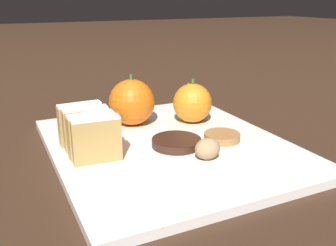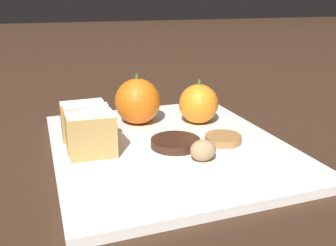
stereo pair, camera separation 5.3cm
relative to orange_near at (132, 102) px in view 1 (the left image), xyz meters
The scene contains 12 objects.
ground_plane 0.11m from the orange_near, 80.18° to the right, with size 6.00×6.00×0.00m, color #382316.
serving_platter 0.11m from the orange_near, 80.18° to the right, with size 0.32×0.38×0.01m.
stollen_slice_front 0.15m from the orange_near, 127.46° to the right, with size 0.06×0.02×0.06m.
stollen_slice_second 0.13m from the orange_near, 134.14° to the right, with size 0.06×0.02×0.06m.
stollen_slice_third 0.12m from the orange_near, 142.29° to the right, with size 0.06×0.02×0.06m.
stollen_slice_fourth 0.11m from the orange_near, 153.45° to the right, with size 0.06×0.02×0.06m.
orange_near is the anchor object (origin of this frame).
orange_far 0.10m from the orange_near, 18.31° to the right, with size 0.07×0.07×0.07m.
walnut 0.18m from the orange_near, 77.44° to the right, with size 0.03×0.03×0.03m.
chocolate_cookie 0.12m from the orange_near, 79.20° to the right, with size 0.07×0.07×0.01m.
gingerbread_cookie 0.16m from the orange_near, 53.64° to the right, with size 0.05×0.05×0.01m.
evergreen_sprig 0.14m from the orange_near, 19.62° to the left, with size 0.05×0.05×0.05m.
Camera 1 is at (-0.22, -0.46, 0.21)m, focal length 40.00 mm.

